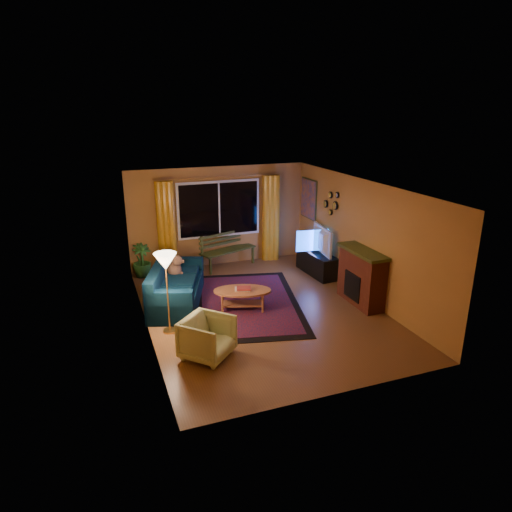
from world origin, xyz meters
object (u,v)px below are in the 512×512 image
object	(u,v)px
sofa	(177,284)
armchair	(207,336)
tv_console	(317,263)
coffee_table	(242,299)
floor_lamp	(168,293)
bench	(228,258)

from	to	relation	value
sofa	armchair	bearing A→B (deg)	-69.07
sofa	tv_console	distance (m)	3.57
sofa	tv_console	world-z (taller)	sofa
coffee_table	tv_console	xyz separation A→B (m)	(2.34, 1.28, 0.06)
floor_lamp	coffee_table	size ratio (longest dim) A/B	1.30
sofa	floor_lamp	size ratio (longest dim) A/B	1.40
coffee_table	tv_console	distance (m)	2.67
armchair	coffee_table	xyz separation A→B (m)	(1.11, 1.53, -0.17)
armchair	coffee_table	distance (m)	1.90
floor_lamp	tv_console	bearing A→B (deg)	23.92
floor_lamp	armchair	bearing A→B (deg)	-68.27
coffee_table	armchair	bearing A→B (deg)	-126.10
coffee_table	tv_console	size ratio (longest dim) A/B	0.89
coffee_table	tv_console	world-z (taller)	tv_console
armchair	tv_console	bearing A→B (deg)	-5.07
bench	tv_console	bearing A→B (deg)	-53.02
bench	floor_lamp	xyz separation A→B (m)	(-2.02, -2.96, 0.53)
floor_lamp	sofa	bearing A→B (deg)	72.49
sofa	coffee_table	size ratio (longest dim) A/B	1.82
coffee_table	sofa	bearing A→B (deg)	148.40
bench	coffee_table	distance (m)	2.56
bench	floor_lamp	distance (m)	3.62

